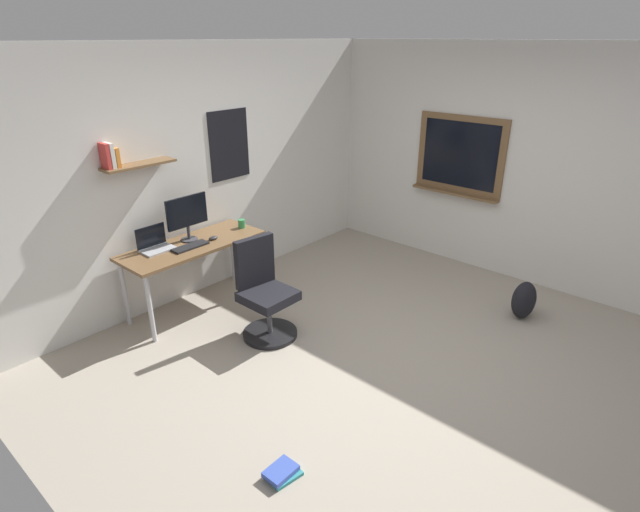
# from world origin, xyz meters

# --- Properties ---
(ground_plane) EXTENTS (5.20, 5.20, 0.00)m
(ground_plane) POSITION_xyz_m (0.00, 0.00, 0.00)
(ground_plane) COLOR #9E9384
(ground_plane) RESTS_ON ground
(wall_back) EXTENTS (5.00, 0.30, 2.60)m
(wall_back) POSITION_xyz_m (-0.00, 2.45, 1.30)
(wall_back) COLOR silver
(wall_back) RESTS_ON ground
(wall_right) EXTENTS (0.22, 5.00, 2.60)m
(wall_right) POSITION_xyz_m (2.45, 0.03, 1.30)
(wall_right) COLOR silver
(wall_right) RESTS_ON ground
(desk) EXTENTS (1.46, 0.58, 0.73)m
(desk) POSITION_xyz_m (-0.51, 2.08, 0.65)
(desk) COLOR brown
(desk) RESTS_ON ground
(office_chair) EXTENTS (0.52, 0.52, 0.95)m
(office_chair) POSITION_xyz_m (-0.38, 1.18, 0.41)
(office_chair) COLOR black
(office_chair) RESTS_ON ground
(laptop) EXTENTS (0.31, 0.21, 0.23)m
(laptop) POSITION_xyz_m (-0.84, 2.22, 0.78)
(laptop) COLOR #ADAFB5
(laptop) RESTS_ON desk
(monitor_primary) EXTENTS (0.46, 0.17, 0.46)m
(monitor_primary) POSITION_xyz_m (-0.47, 2.17, 1.00)
(monitor_primary) COLOR #38383D
(monitor_primary) RESTS_ON desk
(keyboard) EXTENTS (0.37, 0.13, 0.02)m
(keyboard) POSITION_xyz_m (-0.58, 2.01, 0.74)
(keyboard) COLOR black
(keyboard) RESTS_ON desk
(computer_mouse) EXTENTS (0.10, 0.06, 0.03)m
(computer_mouse) POSITION_xyz_m (-0.30, 2.01, 0.74)
(computer_mouse) COLOR #262628
(computer_mouse) RESTS_ON desk
(coffee_mug) EXTENTS (0.08, 0.08, 0.09)m
(coffee_mug) POSITION_xyz_m (0.12, 2.06, 0.77)
(coffee_mug) COLOR #338C4C
(coffee_mug) RESTS_ON desk
(backpack) EXTENTS (0.32, 0.22, 0.39)m
(backpack) POSITION_xyz_m (1.55, -0.55, 0.19)
(backpack) COLOR black
(backpack) RESTS_ON ground
(book_stack_on_floor) EXTENTS (0.23, 0.18, 0.06)m
(book_stack_on_floor) POSITION_xyz_m (-1.50, -0.18, 0.03)
(book_stack_on_floor) COLOR teal
(book_stack_on_floor) RESTS_ON ground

